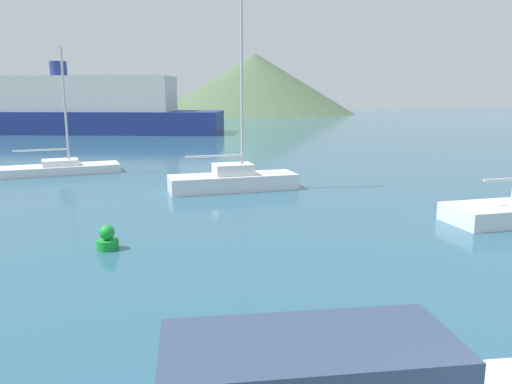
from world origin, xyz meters
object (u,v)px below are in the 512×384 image
Objects in this scene: buoy_marker at (107,239)px; ferry_distant at (61,108)px; sailboat_middle at (233,179)px; sailboat_inner at (61,168)px.

ferry_distant is at bearing 100.99° from buoy_marker.
sailboat_middle is 0.26× the size of ferry_distant.
ferry_distant is (-4.96, 30.38, 2.40)m from sailboat_inner.
sailboat_inner is 9.50× the size of buoy_marker.
sailboat_middle reaches higher than sailboat_inner.
sailboat_middle reaches higher than buoy_marker.
buoy_marker is at bearing -64.82° from ferry_distant.
sailboat_inner is at bearing 104.47° from buoy_marker.
buoy_marker is at bearing -86.74° from sailboat_inner.
sailboat_middle is (8.79, -6.63, 0.17)m from sailboat_inner.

